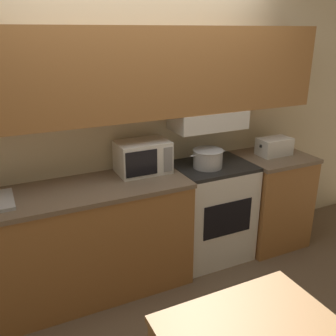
# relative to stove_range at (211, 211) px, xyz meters

# --- Properties ---
(ground_plane) EXTENTS (16.00, 16.00, 0.00)m
(ground_plane) POSITION_rel_stove_range_xyz_m (-0.62, 0.27, -0.46)
(ground_plane) COLOR brown
(wall_back) EXTENTS (5.61, 0.38, 2.55)m
(wall_back) POSITION_rel_stove_range_xyz_m (-0.61, 0.20, 1.04)
(wall_back) COLOR beige
(wall_back) RESTS_ON ground_plane
(lower_counter_main) EXTENTS (1.89, 0.61, 0.92)m
(lower_counter_main) POSITION_rel_stove_range_xyz_m (-1.29, -0.02, 0.00)
(lower_counter_main) COLOR #A36B38
(lower_counter_main) RESTS_ON ground_plane
(lower_counter_right_stub) EXTENTS (0.65, 0.61, 0.92)m
(lower_counter_right_stub) POSITION_rel_stove_range_xyz_m (0.67, -0.02, 0.00)
(lower_counter_right_stub) COLOR #A36B38
(lower_counter_right_stub) RESTS_ON ground_plane
(stove_range) EXTENTS (0.68, 0.55, 0.92)m
(stove_range) POSITION_rel_stove_range_xyz_m (0.00, 0.00, 0.00)
(stove_range) COLOR white
(stove_range) RESTS_ON ground_plane
(cooking_pot) EXTENTS (0.34, 0.27, 0.16)m
(cooking_pot) POSITION_rel_stove_range_xyz_m (-0.08, -0.04, 0.55)
(cooking_pot) COLOR #B7BABF
(cooking_pot) RESTS_ON stove_range
(microwave) EXTENTS (0.43, 0.30, 0.27)m
(microwave) POSITION_rel_stove_range_xyz_m (-0.63, 0.10, 0.59)
(microwave) COLOR white
(microwave) RESTS_ON lower_counter_main
(toaster) EXTENTS (0.33, 0.19, 0.16)m
(toaster) POSITION_rel_stove_range_xyz_m (0.68, -0.01, 0.54)
(toaster) COLOR white
(toaster) RESTS_ON lower_counter_right_stub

